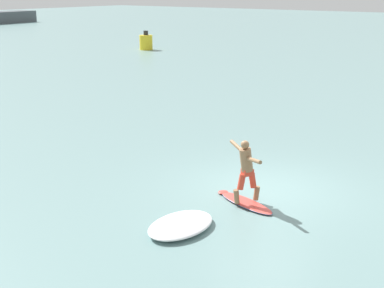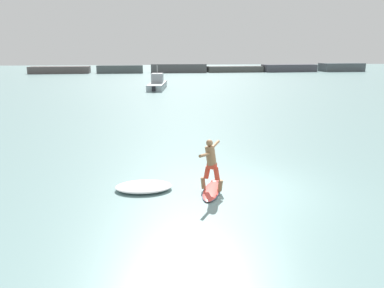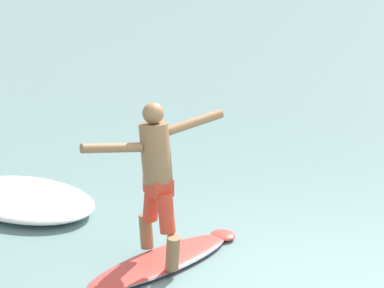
{
  "view_description": "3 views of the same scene",
  "coord_description": "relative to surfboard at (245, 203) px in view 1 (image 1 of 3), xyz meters",
  "views": [
    {
      "loc": [
        -11.7,
        -6.19,
        5.12
      ],
      "look_at": [
        -0.84,
        1.75,
        1.14
      ],
      "focal_mm": 50.0,
      "sensor_mm": 36.0,
      "label": 1
    },
    {
      "loc": [
        -3.02,
        -10.63,
        4.19
      ],
      "look_at": [
        -1.63,
        0.91,
        1.26
      ],
      "focal_mm": 35.0,
      "sensor_mm": 36.0,
      "label": 2
    },
    {
      "loc": [
        3.03,
        -6.87,
        4.08
      ],
      "look_at": [
        -1.6,
        1.28,
        0.75
      ],
      "focal_mm": 85.0,
      "sensor_mm": 36.0,
      "label": 3
    }
  ],
  "objects": [
    {
      "name": "channel_marker_buoy",
      "position": [
        23.56,
        23.6,
        0.59
      ],
      "size": [
        1.08,
        1.08,
        1.56
      ],
      "color": "yellow",
      "rests_on": "ground"
    },
    {
      "name": "wave_foam_at_tail",
      "position": [
        -2.05,
        0.43,
        0.06
      ],
      "size": [
        1.77,
        1.18,
        0.2
      ],
      "color": "white",
      "rests_on": "ground"
    },
    {
      "name": "surfboard",
      "position": [
        0.0,
        0.0,
        0.0
      ],
      "size": [
        1.0,
        1.9,
        0.22
      ],
      "color": "#D4473E",
      "rests_on": "ground"
    },
    {
      "name": "ground_plane",
      "position": [
        1.15,
        0.1,
        -0.04
      ],
      "size": [
        200.0,
        200.0,
        0.0
      ],
      "primitive_type": "plane",
      "color": "gray"
    },
    {
      "name": "surfer",
      "position": [
        -0.04,
        -0.01,
        0.94
      ],
      "size": [
        0.84,
        1.31,
        1.56
      ],
      "color": "#8C6644",
      "rests_on": "surfboard"
    }
  ]
}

